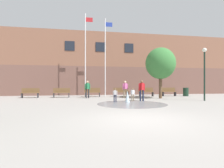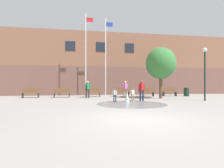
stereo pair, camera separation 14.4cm
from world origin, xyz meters
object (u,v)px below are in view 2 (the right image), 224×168
object	(u,v)px
park_bench_far_right	(169,92)
lamp_post_right_lane	(205,66)
adult_watching	(88,88)
flagpole_left	(86,53)
park_bench_center	(93,92)
child_in_fountain	(133,94)
trash_can	(186,92)
adult_near_bench	(142,89)
flagpole_right	(106,55)
park_bench_left_of_flagpoles	(62,92)
street_tree_near_building	(161,63)
park_bench_under_right_flagpole	(122,92)
park_bench_far_left	(31,93)
park_bench_near_trashcan	(147,92)
adult_in_red	(125,88)
child_with_pink_shirt	(115,94)

from	to	relation	value
park_bench_far_right	lamp_post_right_lane	size ratio (longest dim) A/B	0.39
adult_watching	flagpole_left	xyz separation A→B (m)	(-0.12, 1.85, 3.59)
park_bench_center	child_in_fountain	xyz separation A→B (m)	(2.74, -4.88, 0.10)
adult_watching	trash_can	world-z (taller)	adult_watching
child_in_fountain	adult_near_bench	bearing A→B (deg)	-30.84
park_bench_far_right	flagpole_right	world-z (taller)	flagpole_right
flagpole_right	park_bench_left_of_flagpoles	bearing A→B (deg)	-171.28
park_bench_far_right	street_tree_near_building	distance (m)	4.42
adult_near_bench	child_in_fountain	size ratio (longest dim) A/B	1.61
flagpole_left	park_bench_under_right_flagpole	bearing A→B (deg)	-6.16
flagpole_left	street_tree_near_building	xyz separation A→B (m)	(6.61, -3.34, -1.37)
park_bench_far_left	child_in_fountain	size ratio (longest dim) A/B	1.62
park_bench_far_left	flagpole_left	size ratio (longest dim) A/B	0.19
adult_near_bench	flagpole_left	size ratio (longest dim) A/B	0.19
park_bench_center	trash_can	world-z (taller)	park_bench_center
park_bench_near_trashcan	street_tree_near_building	size ratio (longest dim) A/B	0.35
adult_in_red	flagpole_right	size ratio (longest dim) A/B	0.19
adult_in_red	park_bench_left_of_flagpoles	bearing A→B (deg)	63.39
park_bench_far_right	child_with_pink_shirt	size ratio (longest dim) A/B	1.62
park_bench_center	adult_near_bench	distance (m)	5.96
park_bench_left_of_flagpoles	adult_watching	distance (m)	2.75
flagpole_right	park_bench_far_right	bearing A→B (deg)	-5.29
adult_watching	flagpole_right	xyz separation A→B (m)	(1.93, 1.85, 3.40)
park_bench_far_left	park_bench_center	world-z (taller)	same
child_in_fountain	trash_can	world-z (taller)	child_in_fountain
park_bench_left_of_flagpoles	child_in_fountain	size ratio (longest dim) A/B	1.62
park_bench_far_left	lamp_post_right_lane	world-z (taller)	lamp_post_right_lane
park_bench_center	flagpole_right	world-z (taller)	flagpole_right
park_bench_near_trashcan	adult_near_bench	size ratio (longest dim) A/B	1.01
flagpole_left	street_tree_near_building	world-z (taller)	flagpole_left
child_in_fountain	street_tree_near_building	world-z (taller)	street_tree_near_building
park_bench_center	street_tree_near_building	xyz separation A→B (m)	(5.94, -2.86, 2.67)
flagpole_left	trash_can	bearing A→B (deg)	-5.81
park_bench_center	park_bench_near_trashcan	bearing A→B (deg)	-1.13
flagpole_left	flagpole_right	bearing A→B (deg)	0.00
park_bench_far_left	adult_watching	xyz separation A→B (m)	(5.30, -1.25, 0.45)
park_bench_left_of_flagpoles	flagpole_right	distance (m)	5.87
park_bench_center	park_bench_under_right_flagpole	bearing A→B (deg)	1.50
lamp_post_right_lane	trash_can	bearing A→B (deg)	72.47
adult_watching	adult_in_red	size ratio (longest dim) A/B	1.00
park_bench_under_right_flagpole	flagpole_left	world-z (taller)	flagpole_left
park_bench_far_left	flagpole_left	xyz separation A→B (m)	(5.17, 0.60, 4.04)
child_in_fountain	adult_in_red	xyz separation A→B (m)	(0.19, 3.05, 0.35)
park_bench_near_trashcan	adult_watching	bearing A→B (deg)	-168.45
adult_watching	lamp_post_right_lane	world-z (taller)	lamp_post_right_lane
child_with_pink_shirt	flagpole_right	xyz separation A→B (m)	(0.09, 5.76, 3.75)
park_bench_under_right_flagpole	flagpole_left	distance (m)	5.46
flagpole_left	park_bench_far_left	bearing A→B (deg)	-173.41
park_bench_far_left	adult_near_bench	size ratio (longest dim) A/B	1.01
park_bench_far_left	child_in_fountain	bearing A→B (deg)	-28.98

